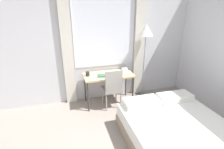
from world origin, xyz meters
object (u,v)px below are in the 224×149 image
(bed, at_px, (182,139))
(mug, at_px, (88,74))
(desk_chair, at_px, (112,87))
(book, at_px, (103,76))
(telephone, at_px, (125,70))
(standing_lamp, at_px, (146,38))
(desk, at_px, (108,77))

(bed, height_order, mug, mug)
(desk_chair, bearing_deg, book, 136.45)
(book, height_order, mug, mug)
(book, bearing_deg, telephone, 14.69)
(standing_lamp, bearing_deg, mug, -178.64)
(desk, distance_m, bed, 2.00)
(desk_chair, height_order, book, desk_chair)
(bed, distance_m, telephone, 1.98)
(desk_chair, xyz_separation_m, bed, (0.69, -1.58, -0.28))
(mug, bearing_deg, telephone, 2.51)
(telephone, bearing_deg, book, -165.31)
(book, bearing_deg, standing_lamp, 7.65)
(desk, xyz_separation_m, desk_chair, (0.03, -0.23, -0.15))
(desk, relative_size, standing_lamp, 0.62)
(standing_lamp, bearing_deg, desk_chair, -161.24)
(standing_lamp, relative_size, book, 6.92)
(bed, height_order, telephone, telephone)
(bed, xyz_separation_m, standing_lamp, (0.20, 1.88, 1.28))
(mug, bearing_deg, book, -18.65)
(standing_lamp, xyz_separation_m, book, (-1.06, -0.14, -0.77))
(telephone, distance_m, book, 0.59)
(desk_chair, relative_size, standing_lamp, 0.51)
(bed, xyz_separation_m, mug, (-1.19, 1.85, 0.55))
(book, bearing_deg, bed, -63.54)
(desk_chair, distance_m, telephone, 0.56)
(standing_lamp, distance_m, mug, 1.57)
(standing_lamp, distance_m, telephone, 0.90)
(desk, relative_size, bed, 0.57)
(desk, bearing_deg, standing_lamp, 4.20)
(telephone, height_order, mug, mug)
(telephone, bearing_deg, standing_lamp, -0.73)
(desk_chair, bearing_deg, desk, 95.17)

